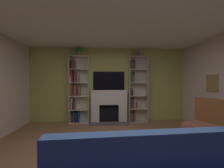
% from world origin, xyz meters
% --- Properties ---
extents(ground_plane, '(6.53, 6.53, 0.00)m').
position_xyz_m(ground_plane, '(0.00, 0.00, 0.00)').
color(ground_plane, '#926848').
extents(wall_back_accent, '(5.50, 0.06, 2.56)m').
position_xyz_m(wall_back_accent, '(0.00, 2.75, 1.28)').
color(wall_back_accent, '#B6BC5F').
rests_on(wall_back_accent, ground_plane).
extents(ceiling, '(5.50, 5.56, 0.06)m').
position_xyz_m(ceiling, '(0.00, 0.00, 2.59)').
color(ceiling, white).
rests_on(ceiling, wall_back_accent).
extents(fireplace, '(1.30, 0.54, 1.09)m').
position_xyz_m(fireplace, '(0.00, 2.60, 0.58)').
color(fireplace, silver).
rests_on(fireplace, ground_plane).
extents(tv, '(1.08, 0.06, 0.64)m').
position_xyz_m(tv, '(0.00, 2.69, 1.41)').
color(tv, black).
rests_on(tv, fireplace).
extents(bookshelf_left, '(0.64, 0.29, 2.25)m').
position_xyz_m(bookshelf_left, '(-1.08, 2.62, 1.07)').
color(bookshelf_left, beige).
rests_on(bookshelf_left, ground_plane).
extents(bookshelf_right, '(0.64, 0.28, 2.25)m').
position_xyz_m(bookshelf_right, '(0.93, 2.62, 1.09)').
color(bookshelf_right, beige).
rests_on(bookshelf_right, ground_plane).
extents(potted_plant, '(0.21, 0.21, 0.29)m').
position_xyz_m(potted_plant, '(-1.01, 2.57, 2.41)').
color(potted_plant, '#AB7052').
rests_on(potted_plant, bookshelf_left).
extents(vase_with_flowers, '(0.12, 0.12, 0.29)m').
position_xyz_m(vase_with_flowers, '(1.00, 2.57, 2.35)').
color(vase_with_flowers, '#5067A1').
rests_on(vase_with_flowers, bookshelf_right).
extents(armchair, '(0.79, 0.82, 1.02)m').
position_xyz_m(armchair, '(1.95, 0.60, 0.51)').
color(armchair, brown).
rests_on(armchair, ground_plane).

